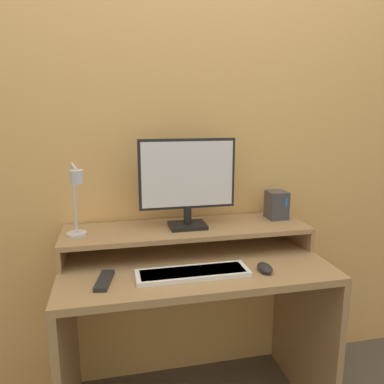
{
  "coord_description": "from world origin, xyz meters",
  "views": [
    {
      "loc": [
        -0.34,
        -1.18,
        1.38
      ],
      "look_at": [
        -0.0,
        0.33,
        1.05
      ],
      "focal_mm": 35.0,
      "sensor_mm": 36.0,
      "label": 1
    }
  ],
  "objects_px": {
    "monitor": "(186,179)",
    "mouse": "(265,268)",
    "router_dock": "(277,205)",
    "desk_lamp": "(76,199)",
    "keyboard": "(193,273)",
    "remote_control": "(104,280)"
  },
  "relations": [
    {
      "from": "monitor",
      "to": "mouse",
      "type": "xyz_separation_m",
      "value": [
        0.26,
        -0.3,
        -0.32
      ]
    },
    {
      "from": "monitor",
      "to": "router_dock",
      "type": "distance_m",
      "value": 0.5
    },
    {
      "from": "desk_lamp",
      "to": "router_dock",
      "type": "distance_m",
      "value": 0.96
    },
    {
      "from": "monitor",
      "to": "keyboard",
      "type": "bearing_deg",
      "value": -96.51
    },
    {
      "from": "remote_control",
      "to": "keyboard",
      "type": "bearing_deg",
      "value": -1.59
    },
    {
      "from": "monitor",
      "to": "desk_lamp",
      "type": "height_order",
      "value": "monitor"
    },
    {
      "from": "desk_lamp",
      "to": "mouse",
      "type": "height_order",
      "value": "desk_lamp"
    },
    {
      "from": "monitor",
      "to": "desk_lamp",
      "type": "distance_m",
      "value": 0.48
    },
    {
      "from": "router_dock",
      "to": "keyboard",
      "type": "relative_size",
      "value": 0.31
    },
    {
      "from": "desk_lamp",
      "to": "router_dock",
      "type": "height_order",
      "value": "desk_lamp"
    },
    {
      "from": "router_dock",
      "to": "mouse",
      "type": "relative_size",
      "value": 1.44
    },
    {
      "from": "desk_lamp",
      "to": "mouse",
      "type": "relative_size",
      "value": 3.31
    },
    {
      "from": "mouse",
      "to": "desk_lamp",
      "type": "bearing_deg",
      "value": 164.46
    },
    {
      "from": "monitor",
      "to": "router_dock",
      "type": "xyz_separation_m",
      "value": [
        0.47,
        0.05,
        -0.16
      ]
    },
    {
      "from": "monitor",
      "to": "router_dock",
      "type": "bearing_deg",
      "value": 6.41
    },
    {
      "from": "mouse",
      "to": "router_dock",
      "type": "bearing_deg",
      "value": 59.61
    },
    {
      "from": "router_dock",
      "to": "keyboard",
      "type": "height_order",
      "value": "router_dock"
    },
    {
      "from": "mouse",
      "to": "remote_control",
      "type": "xyz_separation_m",
      "value": [
        -0.63,
        0.04,
        -0.01
      ]
    },
    {
      "from": "router_dock",
      "to": "monitor",
      "type": "bearing_deg",
      "value": -173.59
    },
    {
      "from": "router_dock",
      "to": "remote_control",
      "type": "distance_m",
      "value": 0.91
    },
    {
      "from": "desk_lamp",
      "to": "router_dock",
      "type": "xyz_separation_m",
      "value": [
        0.94,
        0.15,
        -0.11
      ]
    },
    {
      "from": "monitor",
      "to": "desk_lamp",
      "type": "relative_size",
      "value": 1.38
    }
  ]
}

